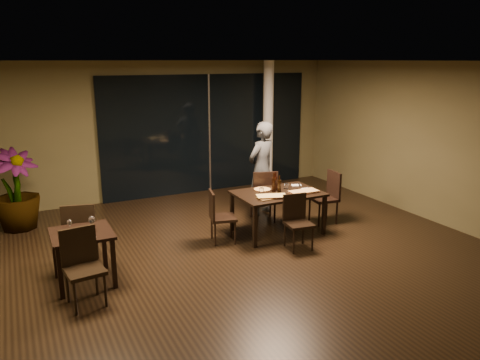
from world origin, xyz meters
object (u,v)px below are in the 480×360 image
chair_main_near (297,218)px  bottle_b (279,184)px  chair_main_far (264,193)px  bottle_c (275,181)px  diner (262,169)px  potted_plant (16,190)px  side_table (82,241)px  chair_side_far (81,232)px  bottle_a (274,182)px  chair_side_near (82,262)px  main_table (278,196)px  chair_main_left (218,214)px  chair_main_right (328,194)px

chair_main_near → bottle_b: 0.81m
chair_main_far → bottle_c: (-0.05, -0.49, 0.36)m
diner → potted_plant: 4.57m
chair_main_near → bottle_c: 0.95m
side_table → diner: (3.65, 1.56, 0.31)m
chair_side_far → bottle_a: (3.31, 0.04, 0.35)m
chair_main_near → potted_plant: 5.07m
chair_side_near → potted_plant: potted_plant is taller
main_table → chair_main_near: size_ratio=1.69×
bottle_a → potted_plant: bearing=151.9°
chair_main_far → chair_main_near: size_ratio=1.13×
side_table → chair_side_far: chair_side_far is taller
chair_main_far → chair_side_far: size_ratio=0.99×
chair_side_near → bottle_b: size_ratio=3.24×
side_table → chair_side_near: chair_side_near is taller
side_table → chair_main_near: (3.34, -0.21, -0.13)m
chair_side_near → bottle_a: 3.64m
main_table → chair_main_left: chair_main_left is taller
potted_plant → bottle_b: potted_plant is taller
main_table → chair_main_far: chair_main_far is taller
chair_main_far → chair_side_far: bearing=27.1°
chair_side_far → diner: diner is taller
main_table → diner: size_ratio=0.81×
chair_side_far → potted_plant: 2.38m
chair_main_left → chair_side_far: 2.22m
diner → chair_side_near: bearing=6.8°
main_table → chair_main_left: bearing=177.5°
side_table → chair_main_far: size_ratio=0.80×
chair_main_near → potted_plant: potted_plant is taller
chair_side_far → bottle_c: (3.37, 0.10, 0.35)m
diner → bottle_c: size_ratio=5.54×
chair_main_left → side_table: bearing=116.9°
chair_main_left → potted_plant: potted_plant is taller
chair_side_far → chair_side_near: chair_side_far is taller
chair_main_near → chair_side_near: chair_side_near is taller
chair_main_far → chair_side_near: bearing=42.5°
chair_main_right → side_table: bearing=-76.6°
diner → chair_side_far: bearing=-6.8°
side_table → bottle_b: bottle_b is taller
chair_side_near → bottle_c: bearing=11.3°
chair_main_near → chair_main_right: bearing=39.9°
chair_side_far → bottle_c: size_ratio=3.01×
chair_main_right → chair_side_far: chair_side_far is taller
chair_main_right → bottle_b: bottle_b is taller
side_table → potted_plant: size_ratio=0.54×
chair_main_near → chair_main_left: 1.31m
chair_side_near → bottle_c: size_ratio=2.91×
chair_main_near → chair_main_right: (1.20, 0.78, 0.05)m
chair_side_far → bottle_b: size_ratio=3.35×
main_table → side_table: bearing=-171.6°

